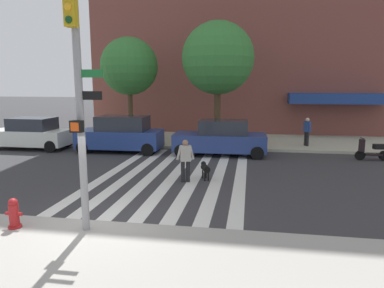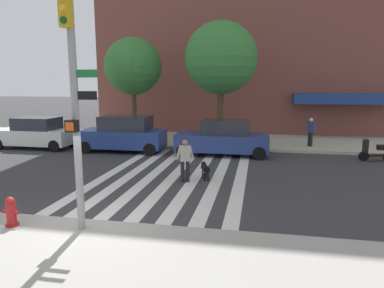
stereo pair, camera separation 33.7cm
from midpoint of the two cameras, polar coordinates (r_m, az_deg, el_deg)
name	(u,v)px [view 2 (the right image)]	position (r m, az deg, el deg)	size (l,w,h in m)	color
ground_plane	(154,173)	(14.89, -5.56, -4.71)	(160.00, 160.00, 0.00)	#353538
sidewalk_near	(34,270)	(7.93, -23.23, -18.39)	(60.00, 5.00, 0.15)	#A09D95
sidewalk_far	(192,140)	(23.09, 0.47, 0.71)	(80.00, 6.00, 0.15)	#ADAF97
crosswalk_stripes	(176,174)	(14.66, -2.01, -4.89)	(5.85, 10.61, 0.01)	silver
traffic_light_pole	(73,92)	(8.61, -17.69, 8.03)	(0.74, 0.46, 5.80)	gray
fire_hydrant	(11,212)	(10.03, -26.54, -9.86)	(0.44, 0.32, 0.76)	#A31B1D
parked_car_near_curb	(36,133)	(22.26, -23.72, 1.60)	(4.51, 1.99, 1.80)	silver
parked_car_behind_first	(124,134)	(19.69, -10.57, 1.58)	(4.60, 2.10, 1.99)	navy
parked_car_third_in_line	(223,138)	(18.42, 5.60, 0.90)	(4.84, 2.07, 1.85)	navy
parked_scooter	(376,152)	(19.19, 28.28, -1.11)	(1.63, 0.51, 1.11)	black
street_tree_nearest	(133,67)	(22.67, -9.17, 12.35)	(3.57, 3.57, 6.43)	#4C3823
street_tree_middle	(221,58)	(20.54, 5.23, 13.74)	(4.13, 4.13, 7.09)	#4C3823
pedestrian_dog_walker	(185,158)	(13.29, -0.41, -2.34)	(0.69, 0.36, 1.64)	black
dog_on_leash	(205,168)	(13.78, 2.86, -3.97)	(0.47, 0.95, 0.65)	black
pedestrian_bystander	(311,130)	(21.27, 19.22, 2.11)	(0.43, 0.65, 1.64)	black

